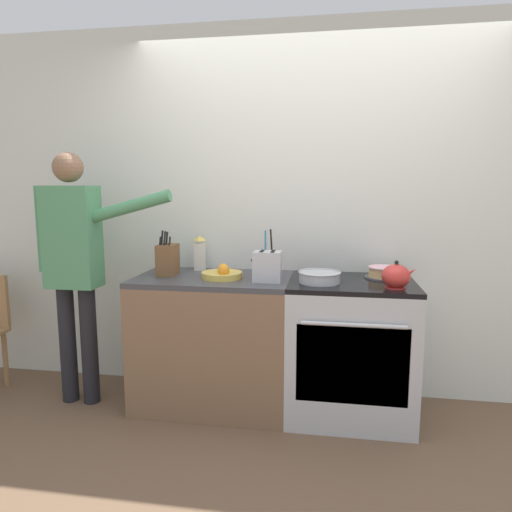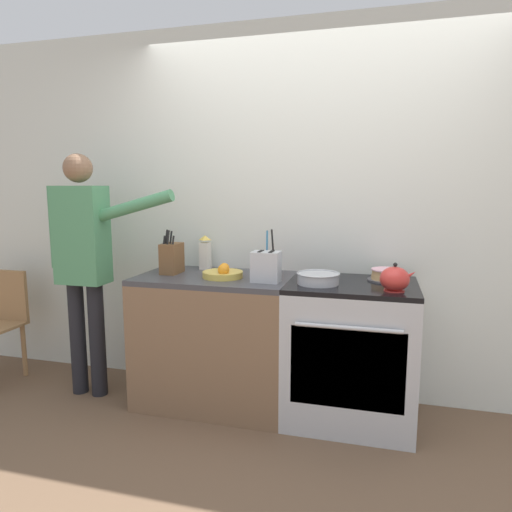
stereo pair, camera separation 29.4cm
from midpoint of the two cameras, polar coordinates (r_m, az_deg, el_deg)
name	(u,v)px [view 2 (the right image)]	position (r m, az deg, el deg)	size (l,w,h in m)	color
ground_plane	(301,437)	(2.96, 8.70, -21.52)	(16.00, 16.00, 0.00)	brown
wall_back	(319,214)	(3.22, 10.54, 5.23)	(8.00, 0.04, 2.60)	silver
counter_cabinet	(216,339)	(3.18, -2.39, -10.40)	(1.02, 0.63, 0.89)	brown
stove_range	(350,352)	(3.05, 14.46, -11.54)	(0.79, 0.67, 0.89)	#B7BABF
layer_cake	(387,275)	(3.05, 18.76, -2.32)	(0.24, 0.24, 0.08)	#4C4C51
tea_kettle	(395,279)	(2.76, 19.94, -2.76)	(0.20, 0.17, 0.17)	red
mixing_bowl	(318,278)	(2.84, 10.72, -2.78)	(0.27, 0.27, 0.07)	#B7BABF
knife_block	(172,258)	(3.16, -7.90, -0.27)	(0.11, 0.18, 0.30)	brown
utensil_crock	(270,265)	(3.04, 4.54, -1.13)	(0.11, 0.11, 0.32)	red
fruit_bowl	(223,273)	(2.99, -1.36, -2.21)	(0.27, 0.27, 0.10)	gold
toaster	(266,267)	(2.86, 4.21, -1.36)	(0.19, 0.14, 0.20)	#B7BABF
milk_carton	(205,253)	(3.30, -3.85, 0.35)	(0.07, 0.07, 0.25)	white
person_baker	(84,254)	(3.33, -18.41, 0.26)	(0.95, 0.20, 1.71)	black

